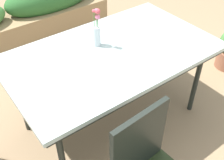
% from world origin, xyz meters
% --- Properties ---
extents(ground_plane, '(12.00, 12.00, 0.00)m').
position_xyz_m(ground_plane, '(0.00, 0.00, 0.00)').
color(ground_plane, '#9E7F5B').
extents(dining_table, '(1.59, 0.95, 0.74)m').
position_xyz_m(dining_table, '(0.09, 0.08, 0.69)').
color(dining_table, '#B2C6C1').
rests_on(dining_table, ground).
extents(flower_vase, '(0.06, 0.07, 0.31)m').
position_xyz_m(flower_vase, '(0.05, 0.21, 0.86)').
color(flower_vase, silver).
rests_on(flower_vase, dining_table).
extents(planter_box, '(2.52, 0.51, 0.69)m').
position_xyz_m(planter_box, '(-0.16, 1.79, 0.32)').
color(planter_box, '#9E7F56').
rests_on(planter_box, ground).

